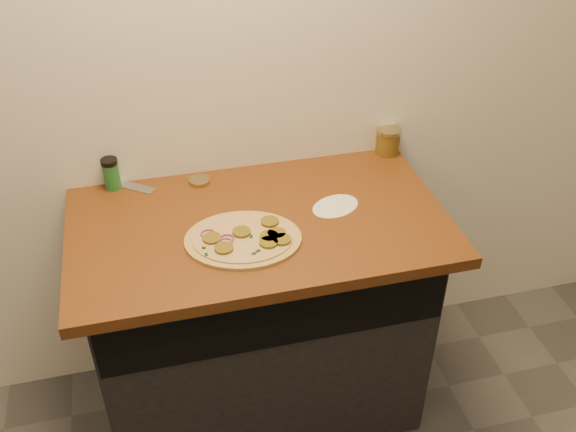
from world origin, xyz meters
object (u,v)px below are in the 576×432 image
object	(u,v)px
spice_shaker	(111,174)
chefs_knife	(109,180)
salsa_jar	(388,141)
pizza	(244,239)

from	to	relation	value
spice_shaker	chefs_knife	bearing A→B (deg)	108.65
chefs_knife	salsa_jar	bearing A→B (deg)	-2.53
salsa_jar	chefs_knife	bearing A→B (deg)	177.47
chefs_knife	pizza	bearing A→B (deg)	-48.51
pizza	chefs_knife	world-z (taller)	pizza
pizza	salsa_jar	xyz separation A→B (m)	(0.62, 0.40, 0.04)
salsa_jar	spice_shaker	xyz separation A→B (m)	(-0.99, 0.00, 0.01)
chefs_knife	salsa_jar	world-z (taller)	salsa_jar
pizza	chefs_knife	distance (m)	0.59
pizza	spice_shaker	size ratio (longest dim) A/B	3.63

